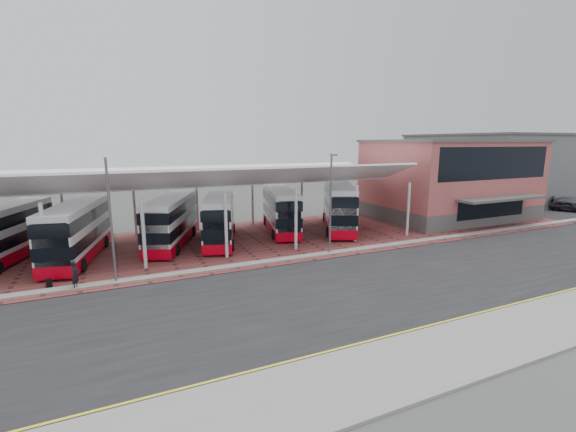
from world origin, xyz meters
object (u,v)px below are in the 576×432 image
bus_0 (5,234)px  bus_4 (280,211)px  bus_5 (339,207)px  carpark_car_b (572,202)px  terminal (450,179)px  carpark_car_a (567,206)px  bus_2 (172,222)px  bus_3 (220,219)px  pedestrian (75,275)px  bus_1 (77,232)px

bus_0 → bus_4: (22.89, 0.57, 0.03)m
bus_5 → carpark_car_b: bus_5 is taller
terminal → carpark_car_a: 17.91m
bus_2 → carpark_car_a: bearing=17.4°
bus_0 → bus_3: size_ratio=1.01×
terminal → pedestrian: terminal is taller
terminal → bus_5: terminal is taller
bus_2 → bus_4: bus_4 is taller
pedestrian → bus_5: bearing=-52.2°
bus_0 → bus_2: size_ratio=1.01×
bus_3 → bus_4: size_ratio=0.98×
bus_5 → bus_1: bearing=-150.9°
bus_4 → terminal: bearing=11.2°
bus_4 → bus_5: bus_5 is taller
bus_2 → bus_3: bus_2 is taller
terminal → carpark_car_b: bearing=-5.9°
bus_1 → bus_5: 23.91m
bus_5 → pedestrian: 24.85m
bus_0 → carpark_car_b: size_ratio=2.22×
bus_4 → bus_0: bearing=-164.1°
bus_2 → bus_5: size_ratio=0.93×
bus_4 → pedestrian: size_ratio=6.10×
bus_0 → bus_3: (16.24, -0.93, -0.01)m
bus_2 → bus_5: (16.69, -0.54, 0.21)m
terminal → bus_3: terminal is taller
pedestrian → bus_2: bearing=-20.6°
terminal → bus_4: (-21.53, 1.25, -2.47)m
terminal → bus_1: terminal is taller
bus_3 → carpark_car_a: (45.23, -3.60, -1.38)m
bus_2 → carpark_car_b: bus_2 is taller
bus_2 → bus_4: size_ratio=0.97×
terminal → pedestrian: size_ratio=10.53×
terminal → carpark_car_a: (17.05, -3.86, -3.90)m
bus_5 → pedestrian: size_ratio=6.41×
bus_1 → bus_0: bearing=172.5°
bus_4 → bus_5: size_ratio=0.95×
bus_3 → pedestrian: bus_3 is taller
bus_3 → carpark_car_a: size_ratio=2.60×
bus_2 → carpark_car_b: 53.50m
bus_1 → bus_4: bus_1 is taller
bus_2 → bus_4: 10.82m
bus_1 → carpark_car_b: 60.66m
bus_1 → bus_2: size_ratio=1.03×
bus_2 → bus_4: (10.78, 0.97, 0.03)m
bus_0 → bus_1: (4.90, -1.74, 0.05)m
bus_4 → carpark_car_a: 38.94m
pedestrian → carpark_car_a: pedestrian is taller
bus_3 → bus_5: bearing=17.5°
bus_3 → bus_5: size_ratio=0.93×
bus_0 → bus_2: bus_2 is taller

